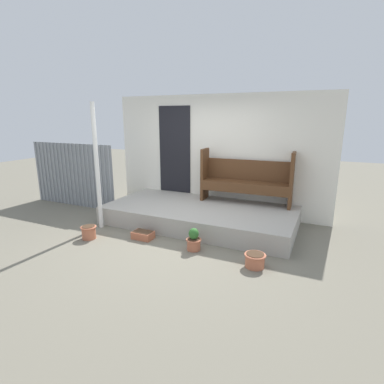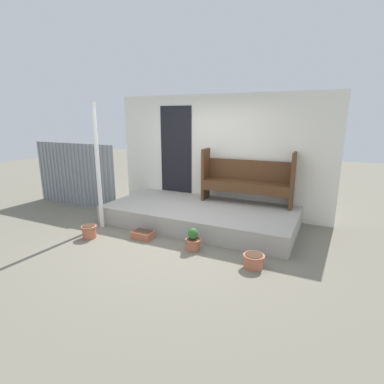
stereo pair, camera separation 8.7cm
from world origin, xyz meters
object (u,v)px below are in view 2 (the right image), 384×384
object	(u,v)px
flower_pot_left	(89,231)
flower_pot_right	(254,260)
flower_pot_middle	(193,240)
bench	(247,178)
planter_box_rect	(143,235)
support_post	(98,167)

from	to	relation	value
flower_pot_left	flower_pot_right	distance (m)	2.95
flower_pot_middle	flower_pot_right	distance (m)	1.06
bench	flower_pot_middle	bearing A→B (deg)	-102.82
planter_box_rect	flower_pot_left	bearing A→B (deg)	-155.59
flower_pot_right	planter_box_rect	size ratio (longest dim) A/B	0.86
bench	flower_pot_right	distance (m)	2.29
bench	flower_pot_left	xyz separation A→B (m)	(-2.24, -2.24, -0.77)
bench	flower_pot_right	xyz separation A→B (m)	(0.70, -2.03, -0.78)
bench	flower_pot_left	world-z (taller)	bench
flower_pot_left	planter_box_rect	xyz separation A→B (m)	(0.88, 0.40, -0.06)
flower_pot_right	flower_pot_middle	bearing A→B (deg)	171.44
flower_pot_middle	bench	bearing A→B (deg)	79.65
flower_pot_middle	flower_pot_right	bearing A→B (deg)	-8.56
support_post	flower_pot_right	distance (m)	3.34
planter_box_rect	flower_pot_right	bearing A→B (deg)	-5.54
support_post	flower_pot_left	distance (m)	1.21
bench	flower_pot_middle	distance (m)	2.04
flower_pot_left	bench	bearing A→B (deg)	44.94
support_post	flower_pot_right	xyz separation A→B (m)	(3.14, -0.35, -1.08)
support_post	planter_box_rect	world-z (taller)	support_post
bench	flower_pot_right	size ratio (longest dim) A/B	5.96
flower_pot_left	flower_pot_middle	bearing A→B (deg)	10.68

